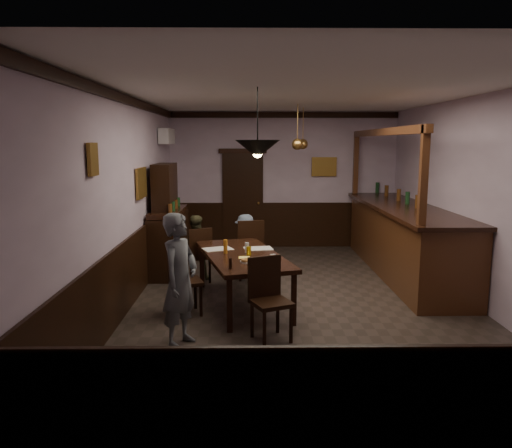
{
  "coord_description": "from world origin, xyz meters",
  "views": [
    {
      "loc": [
        -0.76,
        -7.09,
        2.33
      ],
      "look_at": [
        -0.66,
        0.12,
        1.15
      ],
      "focal_mm": 35.0,
      "sensor_mm": 36.0,
      "label": 1
    }
  ],
  "objects_px": {
    "dining_table": "(242,258)",
    "chair_far_left": "(198,253)",
    "pendant_iron": "(258,149)",
    "pendant_brass_far": "(303,144)",
    "pendant_brass_mid": "(297,144)",
    "person_seated_right": "(246,245)",
    "chair_side": "(180,277)",
    "person_standing": "(180,280)",
    "coffee_cup": "(273,257)",
    "chair_near": "(268,294)",
    "sideboard": "(168,230)",
    "chair_far_right": "(250,247)",
    "bar_counter": "(403,238)",
    "person_seated_left": "(195,247)",
    "soda_can": "(249,251)"
  },
  "relations": [
    {
      "from": "dining_table",
      "to": "chair_far_left",
      "type": "relative_size",
      "value": 2.53
    },
    {
      "from": "pendant_iron",
      "to": "pendant_brass_far",
      "type": "height_order",
      "value": "same"
    },
    {
      "from": "pendant_brass_mid",
      "to": "person_seated_right",
      "type": "bearing_deg",
      "value": -160.56
    },
    {
      "from": "chair_side",
      "to": "person_seated_right",
      "type": "relative_size",
      "value": 0.89
    },
    {
      "from": "person_standing",
      "to": "pendant_iron",
      "type": "xyz_separation_m",
      "value": [
        0.9,
        0.7,
        1.48
      ]
    },
    {
      "from": "coffee_cup",
      "to": "chair_near",
      "type": "bearing_deg",
      "value": -111.05
    },
    {
      "from": "dining_table",
      "to": "sideboard",
      "type": "xyz_separation_m",
      "value": [
        -1.35,
        1.8,
        0.1
      ]
    },
    {
      "from": "dining_table",
      "to": "pendant_iron",
      "type": "distance_m",
      "value": 1.76
    },
    {
      "from": "chair_far_right",
      "to": "bar_counter",
      "type": "bearing_deg",
      "value": 175.26
    },
    {
      "from": "pendant_brass_mid",
      "to": "pendant_brass_far",
      "type": "xyz_separation_m",
      "value": [
        0.2,
        0.96,
        0.0
      ]
    },
    {
      "from": "pendant_brass_mid",
      "to": "pendant_brass_far",
      "type": "bearing_deg",
      "value": 78.23
    },
    {
      "from": "chair_far_right",
      "to": "pendant_brass_far",
      "type": "height_order",
      "value": "pendant_brass_far"
    },
    {
      "from": "person_seated_left",
      "to": "pendant_brass_mid",
      "type": "distance_m",
      "value": 2.56
    },
    {
      "from": "chair_near",
      "to": "person_seated_left",
      "type": "distance_m",
      "value": 2.9
    },
    {
      "from": "soda_can",
      "to": "chair_near",
      "type": "bearing_deg",
      "value": -78.98
    },
    {
      "from": "dining_table",
      "to": "person_seated_left",
      "type": "relative_size",
      "value": 2.15
    },
    {
      "from": "chair_far_left",
      "to": "person_seated_left",
      "type": "xyz_separation_m",
      "value": [
        -0.09,
        0.26,
        0.04
      ]
    },
    {
      "from": "soda_can",
      "to": "bar_counter",
      "type": "height_order",
      "value": "bar_counter"
    },
    {
      "from": "coffee_cup",
      "to": "soda_can",
      "type": "height_order",
      "value": "soda_can"
    },
    {
      "from": "soda_can",
      "to": "pendant_brass_mid",
      "type": "height_order",
      "value": "pendant_brass_mid"
    },
    {
      "from": "chair_far_right",
      "to": "sideboard",
      "type": "xyz_separation_m",
      "value": [
        -1.46,
        0.46,
        0.22
      ]
    },
    {
      "from": "chair_side",
      "to": "person_seated_left",
      "type": "bearing_deg",
      "value": -18.97
    },
    {
      "from": "bar_counter",
      "to": "pendant_iron",
      "type": "height_order",
      "value": "pendant_iron"
    },
    {
      "from": "person_seated_left",
      "to": "pendant_iron",
      "type": "height_order",
      "value": "pendant_iron"
    },
    {
      "from": "chair_far_left",
      "to": "chair_near",
      "type": "xyz_separation_m",
      "value": [
        1.07,
        -2.4,
        0.03
      ]
    },
    {
      "from": "pendant_iron",
      "to": "pendant_brass_far",
      "type": "distance_m",
      "value": 3.79
    },
    {
      "from": "chair_near",
      "to": "sideboard",
      "type": "height_order",
      "value": "sideboard"
    },
    {
      "from": "bar_counter",
      "to": "sideboard",
      "type": "bearing_deg",
      "value": 178.38
    },
    {
      "from": "soda_can",
      "to": "chair_side",
      "type": "bearing_deg",
      "value": -159.18
    },
    {
      "from": "sideboard",
      "to": "pendant_brass_mid",
      "type": "height_order",
      "value": "pendant_brass_mid"
    },
    {
      "from": "chair_far_right",
      "to": "person_seated_right",
      "type": "height_order",
      "value": "person_seated_right"
    },
    {
      "from": "chair_far_left",
      "to": "coffee_cup",
      "type": "bearing_deg",
      "value": 100.95
    },
    {
      "from": "soda_can",
      "to": "person_seated_left",
      "type": "bearing_deg",
      "value": 122.36
    },
    {
      "from": "dining_table",
      "to": "chair_far_right",
      "type": "bearing_deg",
      "value": 85.47
    },
    {
      "from": "dining_table",
      "to": "pendant_brass_mid",
      "type": "bearing_deg",
      "value": 63.68
    },
    {
      "from": "chair_far_right",
      "to": "pendant_brass_mid",
      "type": "distance_m",
      "value": 2.02
    },
    {
      "from": "sideboard",
      "to": "chair_side",
      "type": "bearing_deg",
      "value": -77.25
    },
    {
      "from": "person_standing",
      "to": "pendant_iron",
      "type": "bearing_deg",
      "value": -29.23
    },
    {
      "from": "chair_far_right",
      "to": "pendant_brass_mid",
      "type": "bearing_deg",
      "value": -156.67
    },
    {
      "from": "chair_near",
      "to": "person_seated_right",
      "type": "relative_size",
      "value": 0.91
    },
    {
      "from": "soda_can",
      "to": "dining_table",
      "type": "bearing_deg",
      "value": 139.52
    },
    {
      "from": "coffee_cup",
      "to": "pendant_iron",
      "type": "height_order",
      "value": "pendant_iron"
    },
    {
      "from": "person_seated_right",
      "to": "pendant_iron",
      "type": "bearing_deg",
      "value": 68.51
    },
    {
      "from": "pendant_iron",
      "to": "pendant_brass_mid",
      "type": "height_order",
      "value": "same"
    },
    {
      "from": "person_seated_left",
      "to": "dining_table",
      "type": "bearing_deg",
      "value": 114.41
    },
    {
      "from": "chair_side",
      "to": "coffee_cup",
      "type": "relative_size",
      "value": 12.13
    },
    {
      "from": "person_seated_right",
      "to": "person_seated_left",
      "type": "bearing_deg",
      "value": -10.65
    },
    {
      "from": "chair_near",
      "to": "soda_can",
      "type": "distance_m",
      "value": 1.25
    },
    {
      "from": "sideboard",
      "to": "coffee_cup",
      "type": "bearing_deg",
      "value": -51.59
    },
    {
      "from": "soda_can",
      "to": "pendant_brass_mid",
      "type": "relative_size",
      "value": 0.15
    }
  ]
}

